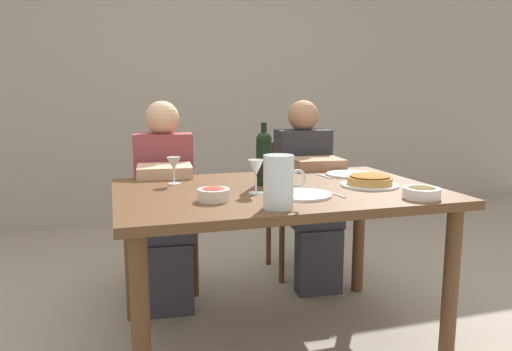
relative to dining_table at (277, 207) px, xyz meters
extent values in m
plane|color=gray|center=(0.00, 0.00, -0.67)|extent=(8.00, 8.00, 0.00)
cube|color=#A3998E|center=(0.00, 2.55, 0.73)|extent=(8.00, 0.10, 2.80)
cube|color=brown|center=(0.00, 0.00, 0.07)|extent=(1.50, 1.00, 0.04)
cylinder|color=brown|center=(-0.67, -0.42, -0.31)|extent=(0.07, 0.07, 0.72)
cylinder|color=brown|center=(0.67, -0.42, -0.31)|extent=(0.07, 0.07, 0.72)
cylinder|color=brown|center=(-0.67, 0.42, -0.31)|extent=(0.07, 0.07, 0.72)
cylinder|color=brown|center=(0.67, 0.42, -0.31)|extent=(0.07, 0.07, 0.72)
cylinder|color=black|center=(-0.04, 0.10, 0.20)|extent=(0.08, 0.08, 0.21)
sphere|color=black|center=(-0.04, 0.10, 0.31)|extent=(0.08, 0.08, 0.08)
cylinder|color=black|center=(-0.04, 0.10, 0.36)|extent=(0.03, 0.03, 0.07)
cylinder|color=black|center=(-0.04, 0.10, 0.19)|extent=(0.08, 0.08, 0.07)
cylinder|color=silver|center=(-0.13, -0.38, 0.20)|extent=(0.12, 0.12, 0.21)
cylinder|color=silver|center=(-0.13, -0.38, 0.16)|extent=(0.11, 0.11, 0.13)
torus|color=silver|center=(-0.05, -0.38, 0.21)|extent=(0.07, 0.01, 0.07)
cylinder|color=silver|center=(0.44, -0.08, 0.10)|extent=(0.28, 0.28, 0.01)
cylinder|color=#C18E47|center=(0.44, -0.08, 0.12)|extent=(0.22, 0.22, 0.03)
ellipsoid|color=#9E6028|center=(0.44, -0.08, 0.14)|extent=(0.19, 0.19, 0.02)
cylinder|color=silver|center=(-0.34, -0.18, 0.12)|extent=(0.14, 0.14, 0.05)
ellipsoid|color=#B2382D|center=(-0.34, -0.18, 0.14)|extent=(0.11, 0.11, 0.04)
cylinder|color=white|center=(0.52, -0.38, 0.12)|extent=(0.16, 0.16, 0.05)
ellipsoid|color=brown|center=(0.52, -0.38, 0.13)|extent=(0.13, 0.13, 0.03)
cylinder|color=silver|center=(-0.13, -0.08, 0.09)|extent=(0.06, 0.06, 0.00)
cylinder|color=silver|center=(-0.13, -0.08, 0.13)|extent=(0.01, 0.01, 0.07)
cone|color=silver|center=(-0.13, -0.08, 0.21)|extent=(0.07, 0.07, 0.07)
cylinder|color=silver|center=(-0.45, 0.25, 0.09)|extent=(0.06, 0.06, 0.00)
cylinder|color=silver|center=(-0.45, 0.25, 0.13)|extent=(0.01, 0.01, 0.07)
cone|color=silver|center=(-0.45, 0.25, 0.20)|extent=(0.07, 0.07, 0.07)
cylinder|color=silver|center=(0.50, 0.23, 0.10)|extent=(0.25, 0.25, 0.01)
cylinder|color=white|center=(0.05, -0.20, 0.10)|extent=(0.25, 0.25, 0.01)
cube|color=silver|center=(0.35, 0.23, 0.09)|extent=(0.03, 0.16, 0.00)
cube|color=silver|center=(0.65, 0.23, 0.09)|extent=(0.02, 0.18, 0.00)
cube|color=silver|center=(0.20, -0.20, 0.09)|extent=(0.03, 0.18, 0.00)
cube|color=silver|center=(-0.10, -0.20, 0.09)|extent=(0.02, 0.16, 0.00)
cube|color=brown|center=(-0.45, 0.81, -0.21)|extent=(0.43, 0.43, 0.02)
cube|color=brown|center=(-0.43, 0.99, 0.00)|extent=(0.36, 0.06, 0.40)
cylinder|color=brown|center=(-0.63, 0.66, -0.44)|extent=(0.04, 0.04, 0.45)
cylinder|color=brown|center=(-0.30, 0.63, -0.44)|extent=(0.04, 0.04, 0.45)
cylinder|color=brown|center=(-0.60, 0.99, -0.44)|extent=(0.04, 0.04, 0.45)
cylinder|color=brown|center=(-0.27, 0.97, -0.44)|extent=(0.04, 0.04, 0.45)
cube|color=#8E3D42|center=(-0.45, 0.77, 0.05)|extent=(0.36, 0.23, 0.50)
sphere|color=tan|center=(-0.45, 0.77, 0.39)|extent=(0.20, 0.20, 0.20)
cube|color=#33333D|center=(-0.47, 0.58, -0.20)|extent=(0.34, 0.40, 0.14)
cube|color=#33333D|center=(-0.48, 0.43, -0.47)|extent=(0.28, 0.14, 0.40)
cube|color=tan|center=(-0.47, 0.49, 0.12)|extent=(0.31, 0.26, 0.06)
cube|color=brown|center=(0.45, 0.84, -0.21)|extent=(0.43, 0.43, 0.02)
cube|color=brown|center=(0.46, 1.02, 0.00)|extent=(0.36, 0.05, 0.40)
cylinder|color=brown|center=(0.27, 0.68, -0.44)|extent=(0.04, 0.04, 0.45)
cylinder|color=brown|center=(0.61, 0.66, -0.44)|extent=(0.04, 0.04, 0.45)
cylinder|color=brown|center=(0.29, 1.02, -0.44)|extent=(0.04, 0.04, 0.45)
cylinder|color=brown|center=(0.63, 1.00, -0.44)|extent=(0.04, 0.04, 0.45)
cube|color=#2D2D33|center=(0.45, 0.80, 0.05)|extent=(0.35, 0.22, 0.50)
sphere|color=#9E7051|center=(0.45, 0.80, 0.39)|extent=(0.20, 0.20, 0.20)
cube|color=#33333D|center=(0.44, 0.61, -0.20)|extent=(0.33, 0.40, 0.14)
cube|color=#33333D|center=(0.43, 0.46, -0.47)|extent=(0.28, 0.14, 0.40)
cube|color=#9E7051|center=(0.43, 0.52, 0.12)|extent=(0.30, 0.26, 0.06)
camera|label=1|loc=(-0.74, -2.13, 0.54)|focal=34.22mm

